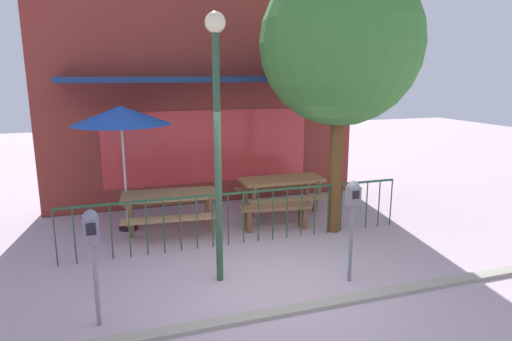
{
  "coord_description": "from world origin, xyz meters",
  "views": [
    {
      "loc": [
        -2.14,
        -5.44,
        3.0
      ],
      "look_at": [
        0.37,
        2.12,
        1.24
      ],
      "focal_mm": 30.65,
      "sensor_mm": 36.0,
      "label": 1
    }
  ],
  "objects_px": {
    "street_lamp": "(217,112)",
    "picnic_table_right": "(281,185)",
    "street_tree": "(341,45)",
    "patio_bench": "(275,212)",
    "parking_meter_near": "(92,237)",
    "patio_umbrella": "(121,116)",
    "parking_meter_far": "(353,205)",
    "picnic_table_left": "(170,201)"
  },
  "relations": [
    {
      "from": "street_tree",
      "to": "street_lamp",
      "type": "bearing_deg",
      "value": -152.87
    },
    {
      "from": "street_lamp",
      "to": "street_tree",
      "type": "bearing_deg",
      "value": 27.13
    },
    {
      "from": "parking_meter_far",
      "to": "street_lamp",
      "type": "height_order",
      "value": "street_lamp"
    },
    {
      "from": "picnic_table_left",
      "to": "parking_meter_near",
      "type": "bearing_deg",
      "value": -112.89
    },
    {
      "from": "picnic_table_right",
      "to": "street_lamp",
      "type": "bearing_deg",
      "value": -126.84
    },
    {
      "from": "patio_bench",
      "to": "street_lamp",
      "type": "bearing_deg",
      "value": -131.1
    },
    {
      "from": "street_tree",
      "to": "picnic_table_right",
      "type": "bearing_deg",
      "value": 110.22
    },
    {
      "from": "patio_umbrella",
      "to": "street_tree",
      "type": "distance_m",
      "value": 4.25
    },
    {
      "from": "picnic_table_left",
      "to": "patio_bench",
      "type": "relative_size",
      "value": 1.34
    },
    {
      "from": "patio_umbrella",
      "to": "street_lamp",
      "type": "distance_m",
      "value": 2.98
    },
    {
      "from": "patio_bench",
      "to": "street_tree",
      "type": "xyz_separation_m",
      "value": [
        1.04,
        -0.45,
        3.17
      ]
    },
    {
      "from": "street_lamp",
      "to": "picnic_table_right",
      "type": "bearing_deg",
      "value": 53.16
    },
    {
      "from": "picnic_table_right",
      "to": "parking_meter_far",
      "type": "relative_size",
      "value": 1.19
    },
    {
      "from": "patio_bench",
      "to": "patio_umbrella",
      "type": "bearing_deg",
      "value": 161.56
    },
    {
      "from": "parking_meter_far",
      "to": "street_lamp",
      "type": "xyz_separation_m",
      "value": [
        -1.81,
        0.64,
        1.32
      ]
    },
    {
      "from": "picnic_table_right",
      "to": "patio_bench",
      "type": "bearing_deg",
      "value": -117.69
    },
    {
      "from": "patio_bench",
      "to": "parking_meter_far",
      "type": "bearing_deg",
      "value": -84.07
    },
    {
      "from": "patio_bench",
      "to": "street_tree",
      "type": "bearing_deg",
      "value": -23.54
    },
    {
      "from": "picnic_table_right",
      "to": "street_tree",
      "type": "distance_m",
      "value": 3.28
    },
    {
      "from": "parking_meter_far",
      "to": "street_tree",
      "type": "xyz_separation_m",
      "value": [
        0.79,
        1.97,
        2.34
      ]
    },
    {
      "from": "picnic_table_left",
      "to": "street_tree",
      "type": "height_order",
      "value": "street_tree"
    },
    {
      "from": "parking_meter_far",
      "to": "street_tree",
      "type": "relative_size",
      "value": 0.31
    },
    {
      "from": "patio_umbrella",
      "to": "patio_bench",
      "type": "distance_m",
      "value": 3.47
    },
    {
      "from": "patio_bench",
      "to": "parking_meter_near",
      "type": "bearing_deg",
      "value": -142.5
    },
    {
      "from": "street_tree",
      "to": "parking_meter_far",
      "type": "bearing_deg",
      "value": -111.82
    },
    {
      "from": "street_tree",
      "to": "parking_meter_near",
      "type": "bearing_deg",
      "value": -154.58
    },
    {
      "from": "picnic_table_right",
      "to": "parking_meter_far",
      "type": "height_order",
      "value": "parking_meter_far"
    },
    {
      "from": "patio_bench",
      "to": "parking_meter_near",
      "type": "relative_size",
      "value": 0.97
    },
    {
      "from": "picnic_table_left",
      "to": "parking_meter_near",
      "type": "relative_size",
      "value": 1.3
    },
    {
      "from": "picnic_table_left",
      "to": "picnic_table_right",
      "type": "relative_size",
      "value": 1.05
    },
    {
      "from": "picnic_table_right",
      "to": "street_tree",
      "type": "relative_size",
      "value": 0.36
    },
    {
      "from": "parking_meter_near",
      "to": "street_tree",
      "type": "xyz_separation_m",
      "value": [
        4.29,
        2.04,
        2.38
      ]
    },
    {
      "from": "picnic_table_right",
      "to": "street_lamp",
      "type": "relative_size",
      "value": 0.48
    },
    {
      "from": "picnic_table_left",
      "to": "picnic_table_right",
      "type": "xyz_separation_m",
      "value": [
        2.49,
        0.46,
        0.0
      ]
    },
    {
      "from": "picnic_table_left",
      "to": "patio_bench",
      "type": "height_order",
      "value": "picnic_table_left"
    },
    {
      "from": "patio_umbrella",
      "to": "street_tree",
      "type": "relative_size",
      "value": 0.49
    },
    {
      "from": "parking_meter_far",
      "to": "street_tree",
      "type": "bearing_deg",
      "value": 68.18
    },
    {
      "from": "patio_umbrella",
      "to": "parking_meter_near",
      "type": "height_order",
      "value": "patio_umbrella"
    },
    {
      "from": "picnic_table_left",
      "to": "patio_umbrella",
      "type": "height_order",
      "value": "patio_umbrella"
    },
    {
      "from": "parking_meter_near",
      "to": "parking_meter_far",
      "type": "relative_size",
      "value": 0.96
    },
    {
      "from": "picnic_table_left",
      "to": "parking_meter_near",
      "type": "xyz_separation_m",
      "value": [
        -1.27,
        -3.01,
        0.52
      ]
    },
    {
      "from": "parking_meter_far",
      "to": "street_lamp",
      "type": "distance_m",
      "value": 2.33
    }
  ]
}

